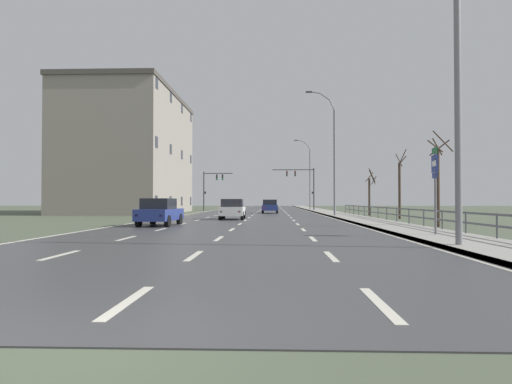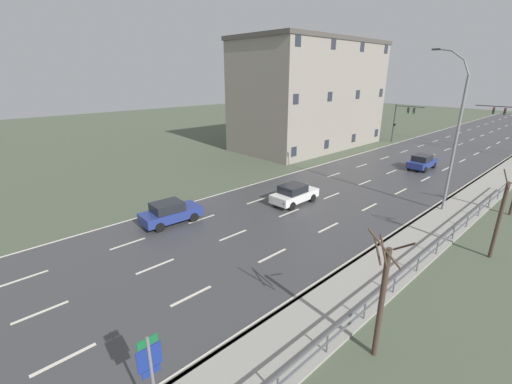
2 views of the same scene
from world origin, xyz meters
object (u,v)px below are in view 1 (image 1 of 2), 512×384
at_px(car_far_left, 160,212).
at_px(traffic_signal_left, 211,184).
at_px(street_lamp_midground, 333,155).
at_px(street_lamp_distant, 309,176).
at_px(brick_building, 131,153).
at_px(highway_sign, 435,179).
at_px(traffic_signal_right, 303,181).
at_px(car_mid_centre, 232,209).
at_px(car_far_right, 270,206).
at_px(street_lamp_foreground, 453,72).

bearing_deg(car_far_left, traffic_signal_left, 96.32).
bearing_deg(street_lamp_midground, street_lamp_distant, 89.98).
bearing_deg(traffic_signal_left, brick_building, -124.46).
height_order(highway_sign, traffic_signal_right, traffic_signal_right).
height_order(highway_sign, car_mid_centre, highway_sign).
distance_m(highway_sign, brick_building, 42.91).
relative_size(traffic_signal_right, car_far_right, 1.51).
xyz_separation_m(street_lamp_distant, highway_sign, (0.95, -51.98, -2.98)).
bearing_deg(traffic_signal_left, street_lamp_foreground, -74.49).
xyz_separation_m(street_lamp_distant, brick_building, (-22.26, -16.20, 1.80)).
bearing_deg(street_lamp_distant, brick_building, -143.96).
bearing_deg(highway_sign, traffic_signal_right, 92.36).
bearing_deg(car_mid_centre, traffic_signal_right, 76.31).
distance_m(street_lamp_midground, traffic_signal_left, 27.59).
height_order(street_lamp_distant, highway_sign, street_lamp_distant).
bearing_deg(car_mid_centre, car_far_left, -110.88).
distance_m(traffic_signal_left, car_far_left, 39.83).
bearing_deg(car_mid_centre, street_lamp_midground, 39.02).
distance_m(street_lamp_distant, traffic_signal_right, 3.45).
bearing_deg(traffic_signal_right, car_mid_centre, -103.09).
height_order(street_lamp_midground, car_mid_centre, street_lamp_midground).
distance_m(traffic_signal_left, car_mid_centre, 31.26).
bearing_deg(traffic_signal_right, car_far_left, -104.73).
height_order(street_lamp_distant, car_far_left, street_lamp_distant).
distance_m(traffic_signal_right, car_far_left, 42.66).
relative_size(street_lamp_foreground, car_mid_centre, 2.63).
bearing_deg(car_far_right, traffic_signal_right, 71.24).
bearing_deg(traffic_signal_left, traffic_signal_right, 6.37).
bearing_deg(car_mid_centre, street_lamp_distant, 75.79).
height_order(street_lamp_midground, car_far_right, street_lamp_midground).
relative_size(traffic_signal_right, traffic_signal_left, 1.11).
xyz_separation_m(street_lamp_midground, car_far_left, (-11.87, -16.12, -4.80)).
height_order(street_lamp_distant, traffic_signal_right, street_lamp_distant).
bearing_deg(car_far_right, street_lamp_midground, -62.19).
bearing_deg(street_lamp_distant, car_mid_centre, -103.61).
height_order(street_lamp_midground, brick_building, brick_building).
xyz_separation_m(street_lamp_distant, traffic_signal_left, (-14.31, -4.62, -1.43)).
xyz_separation_m(traffic_signal_right, brick_building, (-21.19, -13.05, 2.74)).
bearing_deg(car_far_right, brick_building, 176.00).
xyz_separation_m(street_lamp_midground, car_far_right, (-5.79, 10.87, -4.80)).
bearing_deg(car_far_right, car_far_left, -102.94).
distance_m(street_lamp_distant, car_far_left, 46.05).
bearing_deg(street_lamp_foreground, highway_sign, 77.84).
xyz_separation_m(street_lamp_foreground, highway_sign, (0.93, 4.31, -3.05)).
relative_size(car_far_left, car_far_right, 1.02).
bearing_deg(street_lamp_foreground, car_far_right, 98.49).
bearing_deg(brick_building, street_lamp_midground, -28.24).
distance_m(street_lamp_foreground, car_far_left, 17.51).
bearing_deg(street_lamp_midground, car_mid_centre, -140.39).
distance_m(car_far_right, brick_building, 17.63).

